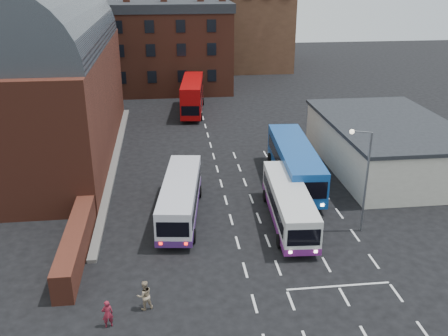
{
  "coord_description": "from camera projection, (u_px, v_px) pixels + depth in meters",
  "views": [
    {
      "loc": [
        -4.21,
        -25.71,
        16.93
      ],
      "look_at": [
        0.0,
        10.0,
        2.2
      ],
      "focal_mm": 40.0,
      "sensor_mm": 36.0,
      "label": 1
    }
  ],
  "objects": [
    {
      "name": "bus_blue",
      "position": [
        295.0,
        161.0,
        40.86
      ],
      "size": [
        3.6,
        12.14,
        3.27
      ],
      "rotation": [
        0.0,
        0.0,
        3.08
      ],
      "color": "#124594",
      "rests_on": "ground"
    },
    {
      "name": "street_lamp",
      "position": [
        363.0,
        172.0,
        32.57
      ],
      "size": [
        1.38,
        0.69,
        7.18
      ],
      "rotation": [
        0.0,
        0.0,
        -0.38
      ],
      "color": "slate",
      "rests_on": "ground"
    },
    {
      "name": "castle_keep",
      "position": [
        221.0,
        30.0,
        89.53
      ],
      "size": [
        22.0,
        22.0,
        12.0
      ],
      "primitive_type": "cube",
      "color": "brown",
      "rests_on": "ground"
    },
    {
      "name": "bus_white_inbound",
      "position": [
        289.0,
        202.0,
        34.56
      ],
      "size": [
        3.0,
        10.17,
        2.74
      ],
      "rotation": [
        0.0,
        0.0,
        3.08
      ],
      "color": "silver",
      "rests_on": "ground"
    },
    {
      "name": "railway_station",
      "position": [
        40.0,
        75.0,
        45.22
      ],
      "size": [
        12.0,
        28.0,
        16.0
      ],
      "color": "#602B1E",
      "rests_on": "ground"
    },
    {
      "name": "bus_red_double",
      "position": [
        192.0,
        96.0,
        60.44
      ],
      "size": [
        3.39,
        10.34,
        4.06
      ],
      "rotation": [
        0.0,
        0.0,
        3.04
      ],
      "color": "#A70809",
      "rests_on": "ground"
    },
    {
      "name": "pedestrian_beige",
      "position": [
        145.0,
        295.0,
        26.12
      ],
      "size": [
        0.98,
        0.86,
        1.69
      ],
      "primitive_type": "imported",
      "rotation": [
        0.0,
        0.0,
        3.46
      ],
      "color": "tan",
      "rests_on": "ground"
    },
    {
      "name": "pedestrian_red",
      "position": [
        108.0,
        314.0,
        24.86
      ],
      "size": [
        0.64,
        0.5,
        1.54
      ],
      "primitive_type": "imported",
      "rotation": [
        0.0,
        0.0,
        3.41
      ],
      "color": "maroon",
      "rests_on": "ground"
    },
    {
      "name": "brick_terrace",
      "position": [
        152.0,
        52.0,
        70.04
      ],
      "size": [
        22.0,
        10.0,
        11.0
      ],
      "primitive_type": "cube",
      "color": "brown",
      "rests_on": "ground"
    },
    {
      "name": "ground",
      "position": [
        243.0,
        263.0,
        30.5
      ],
      "size": [
        180.0,
        180.0,
        0.0
      ],
      "primitive_type": "plane",
      "color": "black"
    },
    {
      "name": "forecourt_wall",
      "position": [
        76.0,
        243.0,
        30.89
      ],
      "size": [
        1.2,
        10.0,
        1.8
      ],
      "primitive_type": "cube",
      "color": "#602B1E",
      "rests_on": "ground"
    },
    {
      "name": "cream_building",
      "position": [
        387.0,
        144.0,
        44.17
      ],
      "size": [
        10.4,
        16.4,
        4.25
      ],
      "color": "beige",
      "rests_on": "ground"
    },
    {
      "name": "bus_white_outbound",
      "position": [
        180.0,
        196.0,
        35.49
      ],
      "size": [
        3.61,
        10.43,
        2.79
      ],
      "rotation": [
        0.0,
        0.0,
        -0.13
      ],
      "color": "silver",
      "rests_on": "ground"
    }
  ]
}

